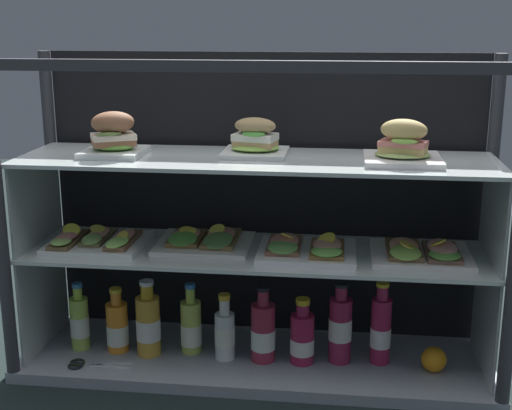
# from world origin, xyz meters

# --- Properties ---
(ground_plane) EXTENTS (6.00, 6.00, 0.02)m
(ground_plane) POSITION_xyz_m (0.00, 0.00, -0.01)
(ground_plane) COLOR black
(ground_plane) RESTS_ON ground
(case_base_deck) EXTENTS (1.40, 0.41, 0.03)m
(case_base_deck) POSITION_xyz_m (0.00, 0.00, 0.02)
(case_base_deck) COLOR #979EA9
(case_base_deck) RESTS_ON ground
(case_frame) EXTENTS (1.40, 0.41, 0.92)m
(case_frame) POSITION_xyz_m (0.00, 0.11, 0.50)
(case_frame) COLOR #333338
(case_frame) RESTS_ON ground
(riser_lower_tier) EXTENTS (1.33, 0.34, 0.32)m
(riser_lower_tier) POSITION_xyz_m (0.00, 0.00, 0.19)
(riser_lower_tier) COLOR silver
(riser_lower_tier) RESTS_ON case_base_deck
(shelf_lower_glass) EXTENTS (1.35, 0.36, 0.01)m
(shelf_lower_glass) POSITION_xyz_m (0.00, 0.00, 0.36)
(shelf_lower_glass) COLOR silver
(shelf_lower_glass) RESTS_ON riser_lower_tier
(riser_upper_tier) EXTENTS (1.33, 0.34, 0.26)m
(riser_upper_tier) POSITION_xyz_m (0.00, 0.00, 0.50)
(riser_upper_tier) COLOR silver
(riser_upper_tier) RESTS_ON shelf_lower_glass
(shelf_upper_glass) EXTENTS (1.35, 0.36, 0.01)m
(shelf_upper_glass) POSITION_xyz_m (0.00, 0.00, 0.63)
(shelf_upper_glass) COLOR silver
(shelf_upper_glass) RESTS_ON riser_upper_tier
(plated_roll_sandwich_far_right) EXTENTS (0.17, 0.17, 0.13)m
(plated_roll_sandwich_far_right) POSITION_xyz_m (-0.41, -0.01, 0.69)
(plated_roll_sandwich_far_right) COLOR white
(plated_roll_sandwich_far_right) RESTS_ON shelf_upper_glass
(plated_roll_sandwich_near_left_corner) EXTENTS (0.18, 0.18, 0.11)m
(plated_roll_sandwich_near_left_corner) POSITION_xyz_m (-0.01, 0.04, 0.68)
(plated_roll_sandwich_near_left_corner) COLOR white
(plated_roll_sandwich_near_left_corner) RESTS_ON shelf_upper_glass
(plated_roll_sandwich_mid_right) EXTENTS (0.21, 0.21, 0.12)m
(plated_roll_sandwich_mid_right) POSITION_xyz_m (0.40, -0.02, 0.68)
(plated_roll_sandwich_mid_right) COLOR white
(plated_roll_sandwich_mid_right) RESTS_ON shelf_upper_glass
(open_sandwich_tray_left_of_center) EXTENTS (0.28, 0.25, 0.06)m
(open_sandwich_tray_left_of_center) POSITION_xyz_m (-0.47, -0.02, 0.38)
(open_sandwich_tray_left_of_center) COLOR white
(open_sandwich_tray_left_of_center) RESTS_ON shelf_lower_glass
(open_sandwich_tray_far_left) EXTENTS (0.28, 0.24, 0.06)m
(open_sandwich_tray_far_left) POSITION_xyz_m (-0.16, 0.02, 0.38)
(open_sandwich_tray_far_left) COLOR white
(open_sandwich_tray_far_left) RESTS_ON shelf_lower_glass
(open_sandwich_tray_near_left_corner) EXTENTS (0.28, 0.24, 0.06)m
(open_sandwich_tray_near_left_corner) POSITION_xyz_m (0.15, -0.02, 0.38)
(open_sandwich_tray_near_left_corner) COLOR white
(open_sandwich_tray_near_left_corner) RESTS_ON shelf_lower_glass
(open_sandwich_tray_center) EXTENTS (0.28, 0.24, 0.06)m
(open_sandwich_tray_center) POSITION_xyz_m (0.47, -0.01, 0.38)
(open_sandwich_tray_center) COLOR white
(open_sandwich_tray_center) RESTS_ON shelf_lower_glass
(juice_bottle_back_right) EXTENTS (0.06, 0.06, 0.21)m
(juice_bottle_back_right) POSITION_xyz_m (-0.54, -0.02, 0.12)
(juice_bottle_back_right) COLOR #ADD351
(juice_bottle_back_right) RESTS_ON case_base_deck
(juice_bottle_near_post) EXTENTS (0.07, 0.07, 0.20)m
(juice_bottle_near_post) POSITION_xyz_m (-0.42, -0.02, 0.11)
(juice_bottle_near_post) COLOR orange
(juice_bottle_near_post) RESTS_ON case_base_deck
(juice_bottle_front_left_end) EXTENTS (0.07, 0.07, 0.23)m
(juice_bottle_front_left_end) POSITION_xyz_m (-0.32, -0.03, 0.13)
(juice_bottle_front_left_end) COLOR gold
(juice_bottle_front_left_end) RESTS_ON case_base_deck
(juice_bottle_back_center) EXTENTS (0.06, 0.06, 0.22)m
(juice_bottle_back_center) POSITION_xyz_m (-0.20, -0.00, 0.11)
(juice_bottle_back_center) COLOR #BCC951
(juice_bottle_back_center) RESTS_ON case_base_deck
(juice_bottle_front_fourth) EXTENTS (0.06, 0.06, 0.20)m
(juice_bottle_front_fourth) POSITION_xyz_m (-0.09, -0.03, 0.11)
(juice_bottle_front_fourth) COLOR white
(juice_bottle_front_fourth) RESTS_ON case_base_deck
(juice_bottle_front_right_end) EXTENTS (0.07, 0.07, 0.23)m
(juice_bottle_front_right_end) POSITION_xyz_m (0.02, -0.03, 0.12)
(juice_bottle_front_right_end) COLOR #9E2940
(juice_bottle_front_right_end) RESTS_ON case_base_deck
(juice_bottle_back_left) EXTENTS (0.07, 0.07, 0.20)m
(juice_bottle_back_left) POSITION_xyz_m (0.14, -0.03, 0.11)
(juice_bottle_back_left) COLOR #A01E43
(juice_bottle_back_left) RESTS_ON case_base_deck
(juice_bottle_front_second) EXTENTS (0.07, 0.07, 0.24)m
(juice_bottle_front_second) POSITION_xyz_m (0.25, -0.01, 0.14)
(juice_bottle_front_second) COLOR maroon
(juice_bottle_front_second) RESTS_ON case_base_deck
(juice_bottle_front_middle) EXTENTS (0.06, 0.06, 0.25)m
(juice_bottle_front_middle) POSITION_xyz_m (0.37, 0.00, 0.14)
(juice_bottle_front_middle) COLOR #9F1F48
(juice_bottle_front_middle) RESTS_ON case_base_deck
(orange_fruit_beside_bottles) EXTENTS (0.07, 0.07, 0.07)m
(orange_fruit_beside_bottles) POSITION_xyz_m (0.52, -0.04, 0.07)
(orange_fruit_beside_bottles) COLOR orange
(orange_fruit_beside_bottles) RESTS_ON case_base_deck
(kitchen_scissors) EXTENTS (0.19, 0.08, 0.01)m
(kitchen_scissors) POSITION_xyz_m (-0.49, -0.13, 0.04)
(kitchen_scissors) COLOR silver
(kitchen_scissors) RESTS_ON case_base_deck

